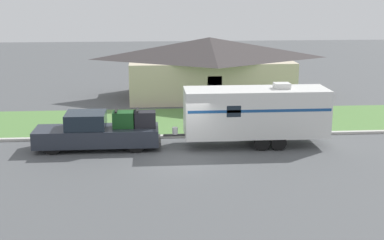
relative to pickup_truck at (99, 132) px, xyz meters
The scene contains 7 objects.
ground_plane 4.74m from the pickup_truck, 24.81° to the right, with size 120.00×120.00×0.00m, color #515456.
curb_strip 4.66m from the pickup_truck, 23.01° to the left, with size 80.00×0.30×0.14m.
lawn_strip 6.95m from the pickup_truck, 52.18° to the left, with size 80.00×7.00×0.03m.
house_across_street 14.90m from the pickup_truck, 61.62° to the left, with size 12.62×7.50×4.45m.
pickup_truck is the anchor object (origin of this frame).
travel_trailer 8.05m from the pickup_truck, ahead, with size 8.39×2.29×3.24m.
mailbox 8.14m from the pickup_truck, 18.34° to the left, with size 0.48×0.20×1.39m.
Camera 1 is at (-1.60, -24.32, 7.83)m, focal length 50.00 mm.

